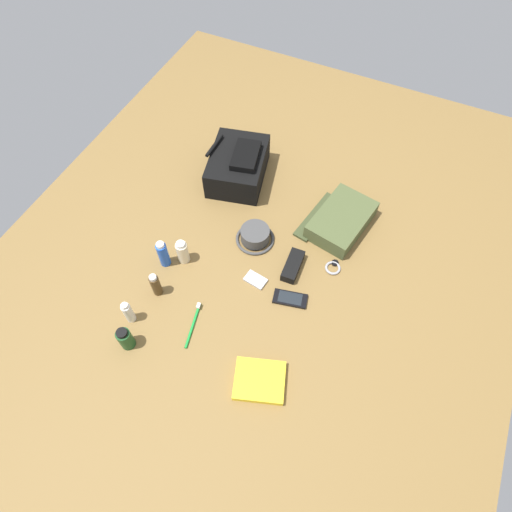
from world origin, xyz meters
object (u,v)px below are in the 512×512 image
at_px(shampoo_bottle, 125,338).
at_px(media_player, 256,280).
at_px(lotion_bottle, 183,252).
at_px(deodorant_spray, 163,254).
at_px(paperback_novel, 259,381).
at_px(toiletry_pouch, 340,220).
at_px(cell_phone, 290,299).
at_px(backpack, 238,165).
at_px(bucket_hat, 255,236).
at_px(wristwatch, 333,267).
at_px(toothpaste_tube, 128,312).
at_px(cologne_bottle, 156,285).
at_px(sunglasses_case, 293,266).
at_px(toothbrush, 194,322).

distance_m(shampoo_bottle, media_player, 0.52).
distance_m(shampoo_bottle, lotion_bottle, 0.39).
relative_size(deodorant_spray, paperback_novel, 0.65).
height_order(toiletry_pouch, cell_phone, toiletry_pouch).
relative_size(paperback_novel, media_player, 2.29).
height_order(backpack, bucket_hat, backpack).
height_order(lotion_bottle, wristwatch, lotion_bottle).
height_order(bucket_hat, lotion_bottle, lotion_bottle).
bearing_deg(wristwatch, lotion_bottle, 111.16).
bearing_deg(backpack, paperback_novel, -149.33).
distance_m(lotion_bottle, media_player, 0.31).
relative_size(toothpaste_tube, wristwatch, 1.61).
xyz_separation_m(toothpaste_tube, paperback_novel, (-0.01, -0.53, -0.04)).
bearing_deg(media_player, lotion_bottle, 96.31).
height_order(backpack, toothpaste_tube, backpack).
relative_size(toiletry_pouch, toothpaste_tube, 2.80).
distance_m(cologne_bottle, sunglasses_case, 0.53).
xyz_separation_m(toiletry_pouch, bucket_hat, (-0.22, 0.29, -0.01)).
bearing_deg(toiletry_pouch, lotion_bottle, 129.95).
relative_size(toiletry_pouch, shampoo_bottle, 2.97).
xyz_separation_m(paperback_novel, sunglasses_case, (0.46, 0.07, 0.01)).
height_order(paperback_novel, sunglasses_case, sunglasses_case).
relative_size(deodorant_spray, lotion_bottle, 1.18).
distance_m(media_player, wristwatch, 0.31).
distance_m(bucket_hat, toothbrush, 0.43).
distance_m(toiletry_pouch, toothpaste_tube, 0.91).
distance_m(shampoo_bottle, cologne_bottle, 0.22).
xyz_separation_m(cologne_bottle, deodorant_spray, (0.12, 0.04, 0.01)).
relative_size(cologne_bottle, toothbrush, 0.66).
relative_size(bucket_hat, paperback_novel, 0.77).
xyz_separation_m(cell_phone, sunglasses_case, (0.13, 0.04, 0.01)).
xyz_separation_m(media_player, sunglasses_case, (0.11, -0.11, 0.01)).
relative_size(paperback_novel, toothbrush, 1.17).
height_order(cell_phone, wristwatch, cell_phone).
bearing_deg(paperback_novel, backpack, 30.67).
xyz_separation_m(toothpaste_tube, toothbrush, (0.08, -0.22, -0.05)).
distance_m(toiletry_pouch, deodorant_spray, 0.73).
bearing_deg(wristwatch, cell_phone, 153.35).
relative_size(lotion_bottle, sunglasses_case, 0.82).
bearing_deg(backpack, media_player, -146.72).
distance_m(deodorant_spray, paperback_novel, 0.61).
relative_size(media_player, sunglasses_case, 0.65).
relative_size(media_player, wristwatch, 1.28).
bearing_deg(toothbrush, deodorant_spray, 51.94).
bearing_deg(lotion_bottle, paperback_novel, -123.56).
bearing_deg(media_player, toothbrush, 153.40).
height_order(toiletry_pouch, media_player, toiletry_pouch).
bearing_deg(bucket_hat, sunglasses_case, -107.76).
height_order(toiletry_pouch, shampoo_bottle, shampoo_bottle).
relative_size(cologne_bottle, cell_phone, 0.85).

